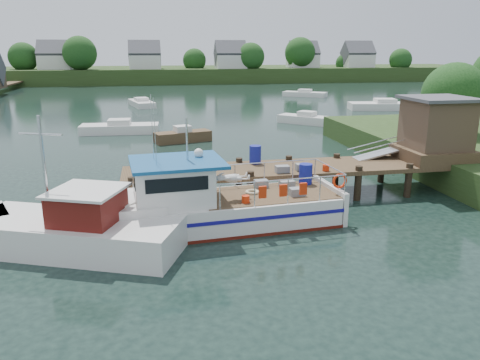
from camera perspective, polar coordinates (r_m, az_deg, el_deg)
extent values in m
plane|color=black|center=(21.86, 1.83, -2.10)|extent=(160.00, 160.00, 0.00)
cylinder|color=#332114|center=(32.64, 24.16, 5.23)|extent=(0.50, 0.50, 3.05)
sphere|color=#1E4719|center=(32.35, 24.64, 9.47)|extent=(3.90, 3.90, 3.90)
cube|color=#2A411A|center=(104.54, -8.60, 12.61)|extent=(140.00, 24.00, 3.00)
cylinder|color=#332114|center=(102.11, -24.71, 11.71)|extent=(0.60, 0.60, 4.20)
sphere|color=#1E4719|center=(102.02, -24.91, 13.44)|extent=(5.54, 5.54, 5.54)
cylinder|color=#332114|center=(96.19, -18.77, 12.32)|extent=(0.60, 0.60, 4.80)
sphere|color=#1E4719|center=(96.10, -18.96, 14.42)|extent=(6.34, 6.34, 6.34)
cylinder|color=#332114|center=(97.45, -12.01, 12.29)|extent=(0.60, 0.60, 3.00)
sphere|color=#1E4719|center=(97.35, -12.09, 13.60)|extent=(3.96, 3.96, 3.96)
cylinder|color=#332114|center=(99.88, -5.53, 12.80)|extent=(0.60, 0.60, 3.60)
sphere|color=#1E4719|center=(99.79, -5.58, 14.33)|extent=(4.75, 4.75, 4.75)
cylinder|color=#332114|center=(97.61, 1.30, 12.98)|extent=(0.60, 0.60, 4.20)
sphere|color=#1E4719|center=(97.52, 1.32, 14.80)|extent=(5.54, 5.54, 5.54)
cylinder|color=#332114|center=(102.40, 7.25, 13.16)|extent=(0.60, 0.60, 4.80)
sphere|color=#1E4719|center=(102.32, 7.32, 15.14)|extent=(6.34, 6.34, 6.34)
cylinder|color=#332114|center=(108.19, 12.58, 12.56)|extent=(0.60, 0.60, 3.00)
sphere|color=#1E4719|center=(108.11, 12.66, 13.74)|extent=(3.96, 3.96, 3.96)
cylinder|color=#332114|center=(109.46, 18.86, 12.30)|extent=(0.60, 0.60, 3.60)
sphere|color=#1E4719|center=(109.38, 18.98, 13.69)|extent=(4.75, 4.75, 4.75)
cube|color=silver|center=(99.86, -21.54, 13.08)|extent=(6.00, 5.00, 3.00)
cube|color=#47474C|center=(99.82, -21.65, 14.16)|extent=(6.20, 5.09, 5.09)
cube|color=silver|center=(97.34, -11.49, 13.79)|extent=(6.00, 5.00, 3.00)
cube|color=#47474C|center=(97.30, -11.55, 14.91)|extent=(6.20, 5.09, 5.09)
cube|color=silver|center=(97.76, -1.18, 14.10)|extent=(6.00, 5.00, 3.00)
cube|color=#47474C|center=(97.73, -1.19, 15.21)|extent=(6.20, 5.09, 5.09)
cube|color=silver|center=(103.61, 7.65, 14.06)|extent=(6.00, 5.00, 3.00)
cube|color=#47474C|center=(103.58, 7.69, 15.11)|extent=(6.20, 5.09, 5.09)
cube|color=silver|center=(107.08, 14.11, 13.78)|extent=(6.00, 5.00, 3.00)
cube|color=#47474C|center=(107.05, 14.18, 14.80)|extent=(6.20, 5.09, 5.09)
cube|color=#4E3A25|center=(87.66, -26.84, 10.31)|extent=(2.20, 20.00, 0.25)
cube|color=#4E3A25|center=(22.02, 6.94, 1.43)|extent=(16.00, 3.00, 0.20)
cylinder|color=black|center=(19.95, -12.92, -2.31)|extent=(0.32, 0.32, 1.90)
cylinder|color=black|center=(22.44, -12.74, -0.29)|extent=(0.32, 0.32, 1.90)
cylinder|color=black|center=(20.00, -5.75, -1.94)|extent=(0.32, 0.32, 1.90)
cylinder|color=black|center=(22.48, -6.37, 0.04)|extent=(0.32, 0.32, 1.90)
cylinder|color=black|center=(20.35, 1.28, -1.54)|extent=(0.32, 0.32, 1.90)
cylinder|color=black|center=(22.80, -0.10, 0.36)|extent=(0.32, 0.32, 1.90)
cylinder|color=black|center=(21.01, 7.96, -1.14)|extent=(0.32, 0.32, 1.90)
cylinder|color=black|center=(23.38, 5.93, 0.66)|extent=(0.32, 0.32, 1.90)
cylinder|color=black|center=(21.92, 14.16, -0.76)|extent=(0.32, 0.32, 1.90)
cylinder|color=black|center=(24.21, 11.60, 0.94)|extent=(0.32, 0.32, 1.90)
cylinder|color=black|center=(23.08, 19.80, -0.40)|extent=(0.32, 0.32, 1.90)
cylinder|color=black|center=(25.26, 16.85, 1.19)|extent=(0.32, 0.32, 1.90)
cylinder|color=black|center=(24.43, 24.86, -0.08)|extent=(0.32, 0.32, 1.90)
cylinder|color=black|center=(26.51, 21.65, 1.42)|extent=(0.32, 0.32, 1.90)
cube|color=#4E3A25|center=(24.95, 22.49, 2.98)|extent=(3.20, 3.00, 0.60)
cube|color=#4D3A2B|center=(24.71, 22.83, 6.14)|extent=(2.60, 2.60, 2.40)
cube|color=#47474C|center=(24.56, 23.15, 9.13)|extent=(3.00, 3.00, 0.15)
cube|color=#A5A8AD|center=(24.56, 16.84, 3.19)|extent=(3.34, 0.90, 0.79)
cylinder|color=silver|center=(24.11, 17.37, 4.15)|extent=(3.34, 0.05, 0.76)
cylinder|color=silver|center=(24.81, 16.51, 4.52)|extent=(3.34, 0.05, 0.76)
cube|color=slate|center=(20.74, 5.17, 1.34)|extent=(0.60, 0.40, 0.30)
cube|color=slate|center=(21.22, 7.62, 1.59)|extent=(0.60, 0.40, 0.30)
cylinder|color=red|center=(21.29, 10.43, 1.49)|extent=(0.30, 0.30, 0.28)
cylinder|color=navy|center=(22.27, 1.86, 3.13)|extent=(0.56, 0.56, 0.85)
cube|color=silver|center=(18.39, -0.10, -3.70)|extent=(7.65, 3.58, 1.14)
cube|color=silver|center=(17.79, -15.71, -5.00)|extent=(2.96, 2.96, 1.14)
cube|color=silver|center=(17.56, -15.88, -2.80)|extent=(3.24, 3.25, 0.35)
cube|color=silver|center=(17.58, -12.65, -2.66)|extent=(2.21, 2.98, 0.30)
cube|color=navy|center=(18.35, -0.10, -3.28)|extent=(7.75, 3.63, 0.14)
cube|color=navy|center=(17.74, -15.74, -4.56)|extent=(3.01, 3.01, 0.14)
cube|color=#56150C|center=(18.57, -0.10, -5.22)|extent=(7.75, 3.61, 0.14)
cube|color=#4E3A25|center=(18.55, 3.43, -1.68)|extent=(5.55, 3.11, 0.04)
cube|color=silver|center=(19.70, 10.79, -2.36)|extent=(0.45, 2.98, 1.34)
cube|color=silver|center=(17.51, -8.25, -0.37)|extent=(2.98, 2.80, 1.49)
cube|color=black|center=(16.19, -7.67, -0.58)|extent=(2.17, 0.22, 0.50)
cube|color=black|center=(18.68, -8.82, 1.56)|extent=(2.17, 0.22, 0.50)
cube|color=black|center=(17.32, -12.86, 0.23)|extent=(0.19, 1.78, 0.50)
cube|color=#155187|center=(17.34, -7.70, 2.20)|extent=(3.59, 3.14, 0.12)
cylinder|color=silver|center=(17.22, -6.49, 5.01)|extent=(0.09, 0.09, 1.58)
cylinder|color=silver|center=(16.52, -10.34, 5.80)|extent=(0.03, 0.03, 2.38)
cylinder|color=silver|center=(17.49, -10.67, 6.32)|extent=(0.03, 0.03, 2.38)
sphere|color=silver|center=(17.81, -5.07, 3.29)|extent=(0.38, 0.38, 0.36)
cylinder|color=silver|center=(17.11, 5.45, 0.03)|extent=(4.94, 0.46, 0.04)
cylinder|color=silver|center=(19.60, 2.58, 2.10)|extent=(4.94, 0.46, 0.04)
cylinder|color=silver|center=(19.31, 10.95, 1.62)|extent=(0.27, 2.72, 0.04)
cylinder|color=silver|center=(16.55, -2.46, -2.15)|extent=(0.05, 0.05, 0.94)
cylinder|color=silver|center=(19.11, -4.36, 0.27)|extent=(0.05, 0.05, 0.94)
cylinder|color=silver|center=(16.88, 1.79, -1.79)|extent=(0.05, 0.05, 0.94)
cylinder|color=silver|center=(19.39, -0.63, 0.54)|extent=(0.05, 0.05, 0.94)
cylinder|color=silver|center=(17.29, 5.87, -1.44)|extent=(0.05, 0.05, 0.94)
cylinder|color=silver|center=(19.76, 2.98, 0.80)|extent=(0.05, 0.05, 0.94)
cylinder|color=silver|center=(17.79, 9.73, -1.09)|extent=(0.05, 0.05, 0.94)
cylinder|color=silver|center=(20.20, 6.44, 1.05)|extent=(0.05, 0.05, 0.94)
cylinder|color=silver|center=(18.25, 12.68, -0.83)|extent=(0.05, 0.05, 0.94)
cylinder|color=silver|center=(20.60, 9.12, 1.24)|extent=(0.05, 0.05, 0.94)
cube|color=slate|center=(18.31, 6.98, -1.45)|extent=(0.63, 0.44, 0.32)
cube|color=slate|center=(19.28, 5.74, -0.54)|extent=(0.63, 0.44, 0.32)
cube|color=slate|center=(19.31, 2.58, -0.44)|extent=(0.57, 0.42, 0.32)
cylinder|color=navy|center=(19.93, 8.00, 0.73)|extent=(0.60, 0.60, 0.87)
cylinder|color=red|center=(17.35, 0.69, -2.38)|extent=(0.32, 0.32, 0.30)
torus|color=#BFB28C|center=(18.53, 1.50, -1.48)|extent=(0.60, 0.60, 0.12)
torus|color=red|center=(18.75, 12.06, -0.11)|extent=(0.62, 0.15, 0.61)
cube|color=red|center=(16.92, 2.77, -1.49)|extent=(0.28, 0.12, 0.45)
cube|color=red|center=(17.18, 5.28, -1.27)|extent=(0.28, 0.12, 0.45)
cube|color=red|center=(17.47, 7.71, -1.06)|extent=(0.28, 0.12, 0.45)
imported|color=silver|center=(17.54, -1.71, 0.26)|extent=(0.47, 0.67, 1.74)
cube|color=silver|center=(17.02, -19.43, -6.33)|extent=(7.70, 5.21, 1.11)
cube|color=#57130E|center=(16.39, -18.08, -3.10)|extent=(2.61, 2.61, 1.06)
cube|color=silver|center=(16.23, -18.25, -1.24)|extent=(2.90, 2.90, 0.09)
cylinder|color=silver|center=(16.80, -22.76, 1.44)|extent=(0.15, 0.15, 3.45)
cylinder|color=silver|center=(16.59, -23.17, 5.16)|extent=(1.47, 0.65, 0.07)
cube|color=#4E3A25|center=(35.21, -6.99, 5.26)|extent=(4.39, 2.49, 0.77)
cube|color=silver|center=(35.11, -7.02, 6.20)|extent=(1.39, 1.28, 0.49)
cube|color=silver|center=(69.92, 7.91, 10.32)|extent=(6.34, 5.32, 0.67)
cube|color=silver|center=(69.88, 7.93, 10.74)|extent=(2.29, 2.23, 0.43)
cube|color=silver|center=(39.84, -14.44, 6.07)|extent=(6.38, 2.50, 0.73)
cube|color=silver|center=(39.76, -14.49, 6.85)|extent=(1.84, 1.60, 0.47)
cube|color=silver|center=(44.01, 8.13, 7.28)|extent=(5.03, 4.93, 0.74)
cube|color=silver|center=(43.93, 8.16, 8.00)|extent=(1.94, 1.93, 0.47)
cube|color=silver|center=(56.41, 17.22, 8.59)|extent=(8.34, 4.18, 0.80)
cube|color=silver|center=(56.34, 17.27, 9.20)|extent=(2.55, 2.30, 0.51)
cube|color=silver|center=(58.54, -11.91, 9.12)|extent=(3.44, 6.45, 0.66)
cube|color=silver|center=(58.49, -11.94, 9.60)|extent=(1.83, 2.01, 0.43)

